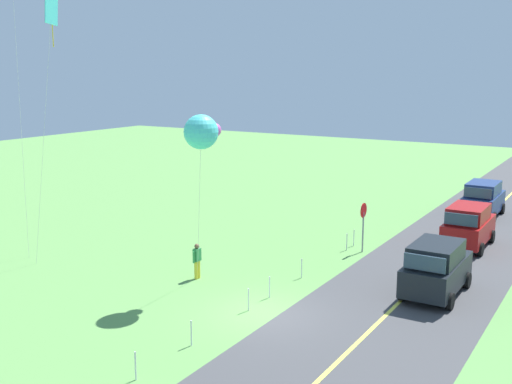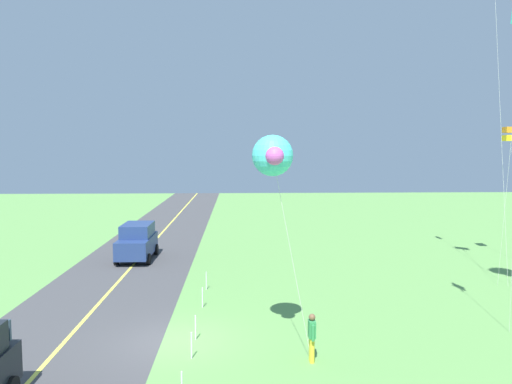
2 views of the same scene
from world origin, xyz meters
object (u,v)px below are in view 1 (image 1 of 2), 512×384
at_px(car_suv_foreground, 436,268).
at_px(car_parked_east_far, 483,199).
at_px(person_adult_near, 197,260).
at_px(kite_red_low, 202,132).
at_px(stop_sign, 363,218).
at_px(kite_green_far, 51,17).
at_px(car_parked_east_near, 468,225).

distance_m(car_suv_foreground, car_parked_east_far, 15.54).
xyz_separation_m(car_parked_east_far, person_adult_near, (-18.98, 8.32, -0.29)).
distance_m(car_parked_east_far, kite_red_low, 22.03).
bearing_deg(stop_sign, kite_green_far, 126.46).
bearing_deg(car_parked_east_near, kite_red_low, 147.85).
distance_m(car_parked_east_near, kite_red_low, 15.84).
height_order(car_parked_east_far, stop_sign, stop_sign).
bearing_deg(kite_red_low, stop_sign, -21.82).
distance_m(stop_sign, kite_red_low, 10.68).
bearing_deg(car_parked_east_near, stop_sign, 130.62).
height_order(car_parked_east_near, stop_sign, stop_sign).
bearing_deg(stop_sign, person_adult_near, 148.39).
distance_m(car_suv_foreground, stop_sign, 6.47).
relative_size(stop_sign, kite_red_low, 0.35).
bearing_deg(person_adult_near, car_suv_foreground, -175.87).
relative_size(car_suv_foreground, kite_red_low, 0.59).
relative_size(kite_red_low, kite_green_far, 0.60).
distance_m(car_suv_foreground, person_adult_near, 10.23).
distance_m(car_parked_east_far, kite_green_far, 27.40).
height_order(kite_red_low, kite_green_far, kite_green_far).
relative_size(person_adult_near, kite_green_far, 0.13).
xyz_separation_m(car_parked_east_far, stop_sign, (-11.28, 3.58, 0.65)).
relative_size(car_suv_foreground, car_parked_east_far, 1.00).
xyz_separation_m(car_suv_foreground, kite_green_far, (-4.60, 16.78, 10.36)).
height_order(car_parked_east_near, kite_red_low, kite_red_low).
bearing_deg(car_parked_east_far, kite_green_far, 142.35).
distance_m(car_parked_east_far, stop_sign, 11.85).
bearing_deg(person_adult_near, car_parked_east_near, -144.36).
bearing_deg(car_parked_east_near, kite_green_far, 127.63).
bearing_deg(car_parked_east_near, person_adult_near, 141.49).
relative_size(stop_sign, kite_green_far, 0.21).
height_order(person_adult_near, kite_red_low, kite_red_low).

